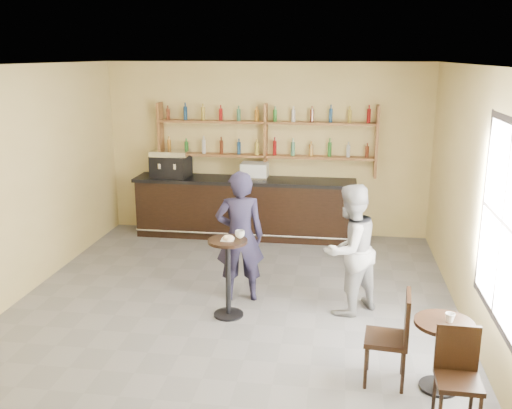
# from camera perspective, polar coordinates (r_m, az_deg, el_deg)

# --- Properties ---
(floor) EXTENTS (7.00, 7.00, 0.00)m
(floor) POSITION_cam_1_polar(r_m,az_deg,el_deg) (7.84, -2.34, -10.31)
(floor) COLOR slate
(floor) RESTS_ON ground
(ceiling) EXTENTS (7.00, 7.00, 0.00)m
(ceiling) POSITION_cam_1_polar(r_m,az_deg,el_deg) (7.10, -2.62, 13.78)
(ceiling) COLOR white
(ceiling) RESTS_ON wall_back
(wall_back) EXTENTS (7.00, 0.00, 7.00)m
(wall_back) POSITION_cam_1_polar(r_m,az_deg,el_deg) (10.69, 1.07, 5.52)
(wall_back) COLOR #D8C07A
(wall_back) RESTS_ON floor
(wall_front) EXTENTS (7.00, 0.00, 7.00)m
(wall_front) POSITION_cam_1_polar(r_m,az_deg,el_deg) (4.10, -11.86, -10.43)
(wall_front) COLOR #D8C07A
(wall_front) RESTS_ON floor
(wall_left) EXTENTS (0.00, 7.00, 7.00)m
(wall_left) POSITION_cam_1_polar(r_m,az_deg,el_deg) (8.39, -23.03, 1.75)
(wall_left) COLOR #D8C07A
(wall_left) RESTS_ON floor
(wall_right) EXTENTS (0.00, 7.00, 7.00)m
(wall_right) POSITION_cam_1_polar(r_m,az_deg,el_deg) (7.36, 21.11, 0.24)
(wall_right) COLOR #D8C07A
(wall_right) RESTS_ON floor
(window_pane) EXTENTS (0.00, 2.00, 2.00)m
(window_pane) POSITION_cam_1_polar(r_m,az_deg,el_deg) (6.21, 23.44, -1.62)
(window_pane) COLOR white
(window_pane) RESTS_ON wall_right
(window_frame) EXTENTS (0.04, 1.70, 2.10)m
(window_frame) POSITION_cam_1_polar(r_m,az_deg,el_deg) (6.21, 23.38, -1.62)
(window_frame) COLOR black
(window_frame) RESTS_ON wall_right
(shelf_unit) EXTENTS (4.00, 0.26, 1.40)m
(shelf_unit) POSITION_cam_1_polar(r_m,az_deg,el_deg) (10.53, 0.98, 6.54)
(shelf_unit) COLOR brown
(shelf_unit) RESTS_ON wall_back
(liquor_bottles) EXTENTS (3.68, 0.10, 1.00)m
(liquor_bottles) POSITION_cam_1_polar(r_m,az_deg,el_deg) (10.51, 0.99, 7.45)
(liquor_bottles) COLOR #8C5919
(liquor_bottles) RESTS_ON shelf_unit
(bar_counter) EXTENTS (4.08, 0.80, 1.10)m
(bar_counter) POSITION_cam_1_polar(r_m,az_deg,el_deg) (10.63, -1.16, -0.31)
(bar_counter) COLOR black
(bar_counter) RESTS_ON floor
(espresso_machine) EXTENTS (0.75, 0.55, 0.49)m
(espresso_machine) POSITION_cam_1_polar(r_m,az_deg,el_deg) (10.77, -8.52, 4.08)
(espresso_machine) COLOR black
(espresso_machine) RESTS_ON bar_counter
(pastry_case) EXTENTS (0.54, 0.45, 0.30)m
(pastry_case) POSITION_cam_1_polar(r_m,az_deg,el_deg) (10.44, -0.14, 3.38)
(pastry_case) COLOR silver
(pastry_case) RESTS_ON bar_counter
(pedestal_table) EXTENTS (0.59, 0.59, 1.05)m
(pedestal_table) POSITION_cam_1_polar(r_m,az_deg,el_deg) (7.43, -2.80, -7.37)
(pedestal_table) COLOR black
(pedestal_table) RESTS_ON floor
(napkin) EXTENTS (0.17, 0.17, 0.00)m
(napkin) POSITION_cam_1_polar(r_m,az_deg,el_deg) (7.25, -2.86, -3.52)
(napkin) COLOR white
(napkin) RESTS_ON pedestal_table
(donut) EXTENTS (0.18, 0.18, 0.05)m
(donut) POSITION_cam_1_polar(r_m,az_deg,el_deg) (7.23, -2.80, -3.34)
(donut) COLOR #C98F49
(donut) RESTS_ON napkin
(cup_pedestal) EXTENTS (0.15, 0.15, 0.10)m
(cup_pedestal) POSITION_cam_1_polar(r_m,az_deg,el_deg) (7.30, -1.63, -2.98)
(cup_pedestal) COLOR white
(cup_pedestal) RESTS_ON pedestal_table
(man_main) EXTENTS (0.74, 0.57, 1.83)m
(man_main) POSITION_cam_1_polar(r_m,az_deg,el_deg) (7.80, -1.63, -3.21)
(man_main) COLOR black
(man_main) RESTS_ON floor
(cafe_table) EXTENTS (0.63, 0.63, 0.75)m
(cafe_table) POSITION_cam_1_polar(r_m,az_deg,el_deg) (6.25, 18.03, -14.14)
(cafe_table) COLOR black
(cafe_table) RESTS_ON floor
(cup_cafe) EXTENTS (0.12, 0.12, 0.09)m
(cup_cafe) POSITION_cam_1_polar(r_m,az_deg,el_deg) (6.08, 18.83, -10.65)
(cup_cafe) COLOR white
(cup_cafe) RESTS_ON cafe_table
(chair_west) EXTENTS (0.47, 0.47, 1.00)m
(chair_west) POSITION_cam_1_polar(r_m,az_deg,el_deg) (6.17, 12.89, -12.86)
(chair_west) COLOR black
(chair_west) RESTS_ON floor
(chair_south) EXTENTS (0.40, 0.40, 0.92)m
(chair_south) POSITION_cam_1_polar(r_m,az_deg,el_deg) (5.71, 19.60, -16.26)
(chair_south) COLOR black
(chair_south) RESTS_ON floor
(patron_second) EXTENTS (1.06, 1.06, 1.74)m
(patron_second) POSITION_cam_1_polar(r_m,az_deg,el_deg) (7.52, 9.34, -4.47)
(patron_second) COLOR #A4A4A9
(patron_second) RESTS_ON floor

